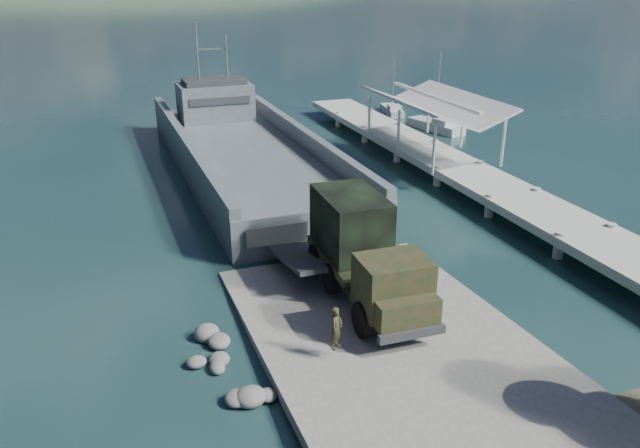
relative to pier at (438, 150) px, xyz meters
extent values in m
plane|color=#1A3E3E|center=(-13.00, -18.77, -1.60)|extent=(1400.00, 1400.00, 0.00)
cube|color=slate|center=(-13.00, -19.77, -1.35)|extent=(10.00, 18.00, 0.50)
cube|color=#B9BAAF|center=(0.00, -0.77, -0.60)|extent=(4.00, 44.00, 0.50)
cube|color=#4D575B|center=(-12.86, 4.90, -1.15)|extent=(9.17, 29.79, 2.48)
cube|color=#4D575B|center=(-17.02, 4.86, 0.68)|extent=(0.85, 29.72, 1.29)
cube|color=#4D575B|center=(-8.70, 4.93, 0.68)|extent=(0.85, 29.72, 1.29)
cube|color=#4D575B|center=(-12.73, -9.86, -0.61)|extent=(8.92, 0.47, 2.58)
cube|color=#4D575B|center=(-12.94, 14.80, 1.57)|extent=(5.98, 4.01, 2.97)
cube|color=#2F3134|center=(-12.94, 14.80, 3.25)|extent=(4.98, 3.21, 0.40)
cylinder|color=#999C9F|center=(-14.13, 14.79, 5.53)|extent=(0.16, 0.16, 4.95)
cylinder|color=#999C9F|center=(-11.75, 14.81, 5.04)|extent=(0.16, 0.16, 3.96)
cylinder|color=black|center=(-13.98, -18.67, -0.42)|extent=(0.51, 1.37, 1.36)
cylinder|color=black|center=(-11.58, -18.74, -0.42)|extent=(0.51, 1.37, 1.36)
cylinder|color=black|center=(-13.89, -15.13, -0.42)|extent=(0.51, 1.37, 1.36)
cylinder|color=black|center=(-11.49, -15.19, -0.42)|extent=(0.51, 1.37, 1.36)
cylinder|color=black|center=(-13.83, -13.04, -0.42)|extent=(0.51, 1.37, 1.36)
cylinder|color=black|center=(-11.43, -13.10, -0.42)|extent=(0.51, 1.37, 1.36)
cube|color=black|center=(-12.71, -15.78, -0.27)|extent=(2.51, 7.99, 0.26)
cube|color=black|center=(-12.78, -18.60, 0.83)|extent=(2.66, 2.16, 2.09)
cube|color=black|center=(-12.82, -19.85, 0.31)|extent=(2.42, 1.00, 1.04)
cube|color=black|center=(-12.67, -14.32, 0.10)|extent=(2.74, 4.87, 0.37)
cube|color=black|center=(-12.66, -14.11, 1.61)|extent=(2.61, 4.03, 2.61)
cube|color=#2F3134|center=(-12.83, -20.37, -0.32)|extent=(2.61, 0.33, 0.31)
imported|color=black|center=(-15.51, -19.70, -0.28)|extent=(0.70, 0.70, 1.64)
cube|color=beige|center=(6.16, 10.99, -1.33)|extent=(3.01, 6.08, 0.96)
cube|color=beige|center=(6.40, 9.95, -0.70)|extent=(1.84, 2.00, 0.64)
cylinder|color=#999C9F|center=(6.16, 10.99, 2.12)|extent=(0.11, 0.11, 6.37)
cube|color=beige|center=(5.61, 18.72, -1.39)|extent=(2.31, 4.88, 0.77)
cube|color=beige|center=(5.44, 17.89, -0.87)|extent=(1.45, 1.59, 0.51)
cylinder|color=#999C9F|center=(5.61, 18.72, 1.39)|extent=(0.09, 0.09, 5.13)
camera|label=1|loc=(-22.56, -37.37, 11.89)|focal=35.00mm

